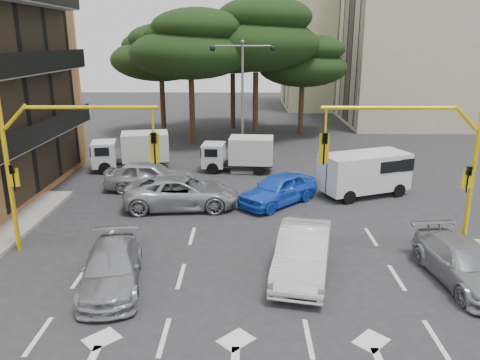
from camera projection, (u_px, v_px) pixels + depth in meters
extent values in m
plane|color=#28282B|center=(238.00, 277.00, 16.27)|extent=(120.00, 120.00, 0.00)
cube|color=gray|center=(242.00, 161.00, 31.57)|extent=(1.40, 6.00, 0.15)
cube|color=black|center=(23.00, 81.00, 22.35)|extent=(0.12, 14.72, 11.20)
cube|color=#B6AD88|center=(456.00, 28.00, 44.07)|extent=(20.00, 12.00, 18.00)
cube|color=black|center=(349.00, 34.00, 44.35)|extent=(0.12, 11.04, 16.20)
cube|color=#B6AD88|center=(353.00, 39.00, 55.95)|extent=(16.00, 12.00, 16.00)
cube|color=black|center=(286.00, 44.00, 56.20)|extent=(0.12, 11.04, 14.20)
cylinder|color=#382616|center=(192.00, 112.00, 36.68)|extent=(0.44, 0.44, 4.95)
ellipsoid|color=black|center=(190.00, 53.00, 35.40)|extent=(9.15, 9.15, 3.87)
ellipsoid|color=black|center=(197.00, 27.00, 34.48)|extent=(6.86, 6.86, 2.86)
ellipsoid|color=black|center=(184.00, 35.00, 35.32)|extent=(6.07, 6.07, 2.64)
cylinder|color=#382616|center=(255.00, 106.00, 38.47)|extent=(0.44, 0.44, 5.40)
ellipsoid|color=black|center=(256.00, 45.00, 37.07)|extent=(9.98, 9.98, 4.22)
ellipsoid|color=black|center=(264.00, 17.00, 36.10)|extent=(7.49, 7.49, 3.12)
ellipsoid|color=black|center=(250.00, 26.00, 36.96)|extent=(6.62, 6.62, 2.88)
cylinder|color=#382616|center=(163.00, 108.00, 40.62)|extent=(0.44, 0.44, 4.50)
ellipsoid|color=black|center=(161.00, 60.00, 39.46)|extent=(8.32, 8.32, 3.52)
ellipsoid|color=black|center=(166.00, 39.00, 38.58)|extent=(6.24, 6.24, 2.60)
ellipsoid|color=black|center=(155.00, 45.00, 39.41)|extent=(5.52, 5.52, 2.40)
cylinder|color=#382616|center=(301.00, 111.00, 40.52)|extent=(0.44, 0.44, 4.05)
ellipsoid|color=black|center=(303.00, 68.00, 39.48)|extent=(7.49, 7.49, 3.17)
ellipsoid|color=black|center=(311.00, 49.00, 38.65)|extent=(5.62, 5.62, 2.34)
ellipsoid|color=black|center=(297.00, 54.00, 39.46)|extent=(4.97, 4.97, 2.16)
cylinder|color=#382616|center=(233.00, 101.00, 43.35)|extent=(0.44, 0.44, 4.95)
ellipsoid|color=black|center=(233.00, 51.00, 42.07)|extent=(9.15, 9.15, 3.87)
ellipsoid|color=black|center=(239.00, 30.00, 41.14)|extent=(6.86, 6.86, 2.86)
ellipsoid|color=black|center=(227.00, 36.00, 41.99)|extent=(6.07, 6.07, 2.64)
cylinder|color=yellow|center=(472.00, 179.00, 17.21)|extent=(0.18, 0.18, 6.00)
cylinder|color=yellow|center=(466.00, 118.00, 16.57)|extent=(0.95, 0.14, 0.95)
cylinder|color=yellow|center=(389.00, 108.00, 16.51)|extent=(4.80, 0.14, 0.14)
cylinder|color=yellow|center=(326.00, 120.00, 16.66)|extent=(0.08, 0.08, 0.90)
imported|color=black|center=(324.00, 149.00, 16.96)|extent=(0.20, 0.24, 1.20)
cube|color=yellow|center=(324.00, 149.00, 17.04)|extent=(0.36, 0.06, 1.10)
imported|color=black|center=(468.00, 180.00, 17.07)|extent=(0.16, 0.20, 1.00)
cube|color=yellow|center=(467.00, 179.00, 17.16)|extent=(0.35, 0.08, 0.70)
cylinder|color=yellow|center=(9.00, 177.00, 17.43)|extent=(0.18, 0.18, 6.00)
cylinder|color=yellow|center=(15.00, 117.00, 16.78)|extent=(0.95, 0.14, 0.95)
cylinder|color=yellow|center=(90.00, 107.00, 16.65)|extent=(4.80, 0.14, 0.14)
cylinder|color=yellow|center=(153.00, 120.00, 16.75)|extent=(0.08, 0.08, 0.90)
imported|color=black|center=(154.00, 149.00, 17.05)|extent=(0.20, 0.24, 1.20)
cube|color=yellow|center=(155.00, 148.00, 17.12)|extent=(0.36, 0.06, 1.10)
imported|color=black|center=(13.00, 178.00, 17.29)|extent=(0.16, 0.20, 1.00)
cube|color=yellow|center=(14.00, 177.00, 17.38)|extent=(0.35, 0.08, 0.70)
cylinder|color=slate|center=(242.00, 104.00, 30.47)|extent=(0.16, 0.16, 7.50)
cylinder|color=slate|center=(228.00, 46.00, 29.44)|extent=(1.80, 0.10, 0.10)
sphere|color=black|center=(212.00, 48.00, 29.49)|extent=(0.36, 0.36, 0.36)
cylinder|color=slate|center=(257.00, 46.00, 29.42)|extent=(1.80, 0.10, 0.10)
sphere|color=black|center=(273.00, 48.00, 29.45)|extent=(0.36, 0.36, 0.36)
sphere|color=slate|center=(243.00, 42.00, 29.36)|extent=(0.24, 0.24, 0.24)
imported|color=silver|center=(303.00, 252.00, 16.26)|extent=(2.69, 5.18, 1.63)
imported|color=blue|center=(278.00, 189.00, 23.30)|extent=(4.47, 4.48, 1.54)
imported|color=#94969B|center=(111.00, 268.00, 15.44)|extent=(2.62, 4.82, 1.33)
imported|color=#A2A5AA|center=(182.00, 192.00, 22.79)|extent=(5.73, 3.01, 1.54)
imported|color=#A8ABB0|center=(150.00, 176.00, 25.45)|extent=(4.82, 1.98, 1.63)
imported|color=gray|center=(463.00, 263.00, 15.75)|extent=(2.44, 4.91, 1.37)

